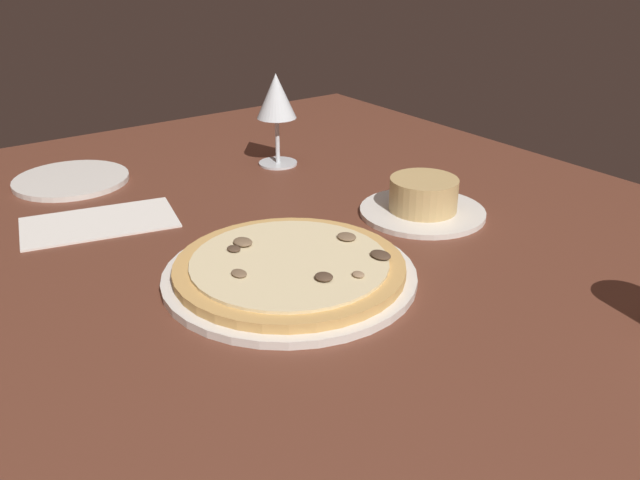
% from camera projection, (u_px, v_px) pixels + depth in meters
% --- Properties ---
extents(dining_table, '(1.50, 1.10, 0.04)m').
position_uv_depth(dining_table, '(347.00, 258.00, 0.93)').
color(dining_table, brown).
rests_on(dining_table, ground).
extents(pizza_main, '(0.31, 0.31, 0.03)m').
position_uv_depth(pizza_main, '(290.00, 270.00, 0.83)').
color(pizza_main, silver).
rests_on(pizza_main, dining_table).
extents(ramekin_on_saucer, '(0.19, 0.19, 0.06)m').
position_uv_depth(ramekin_on_saucer, '(423.00, 201.00, 1.01)').
color(ramekin_on_saucer, silver).
rests_on(ramekin_on_saucer, dining_table).
extents(wine_glass_far, '(0.07, 0.07, 0.17)m').
position_uv_depth(wine_glass_far, '(276.00, 100.00, 1.19)').
color(wine_glass_far, silver).
rests_on(wine_glass_far, dining_table).
extents(side_plate, '(0.19, 0.19, 0.01)m').
position_uv_depth(side_plate, '(71.00, 180.00, 1.15)').
color(side_plate, silver).
rests_on(side_plate, dining_table).
extents(paper_menu, '(0.17, 0.24, 0.00)m').
position_uv_depth(paper_menu, '(99.00, 222.00, 0.99)').
color(paper_menu, white).
rests_on(paper_menu, dining_table).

